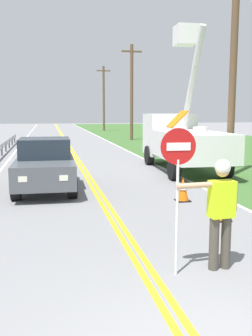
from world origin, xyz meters
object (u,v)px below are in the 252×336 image
object	(u,v)px
utility_pole_near	(233,74)
utility_pole_far	(104,97)
stop_sign_paddle	(178,169)
traffic_cone_lead	(221,207)
oncoming_sedan_nearest	(45,165)
utility_pole_mid	(132,91)
utility_bucket_truck	(181,137)
flagger_worker	(221,207)
traffic_cone_mid	(183,190)

from	to	relation	value
utility_pole_near	utility_pole_far	distance (m)	37.01
stop_sign_paddle	traffic_cone_lead	xyz separation A→B (m)	(2.06, 2.70, -1.37)
oncoming_sedan_nearest	utility_pole_mid	distance (m)	22.77
utility_bucket_truck	utility_pole_near	distance (m)	3.55
utility_pole_far	traffic_cone_lead	world-z (taller)	utility_pole_far
utility_bucket_truck	utility_pole_far	bearing A→B (deg)	87.31
flagger_worker	traffic_cone_lead	size ratio (longest dim) A/B	2.61
flagger_worker	stop_sign_paddle	world-z (taller)	stop_sign_paddle
flagger_worker	utility_bucket_truck	world-z (taller)	utility_bucket_truck
traffic_cone_mid	flagger_worker	bearing A→B (deg)	-102.94
oncoming_sedan_nearest	stop_sign_paddle	bearing A→B (deg)	-73.93
traffic_cone_mid	utility_pole_near	bearing A→B (deg)	48.24
stop_sign_paddle	utility_pole_far	xyz separation A→B (m)	(5.47, 45.44, 2.70)
flagger_worker	traffic_cone_mid	size ratio (longest dim) A/B	2.61
flagger_worker	oncoming_sedan_nearest	xyz separation A→B (m)	(-2.83, 7.08, -0.21)
utility_pole_mid	utility_pole_near	bearing A→B (deg)	-91.08
utility_pole_near	stop_sign_paddle	bearing A→B (deg)	-121.31
flagger_worker	oncoming_sedan_nearest	size ratio (longest dim) A/B	0.44
flagger_worker	utility_pole_far	xyz separation A→B (m)	(4.70, 45.37, 3.36)
traffic_cone_lead	utility_bucket_truck	bearing A→B (deg)	77.31
flagger_worker	utility_bucket_truck	bearing A→B (deg)	73.70
oncoming_sedan_nearest	traffic_cone_mid	xyz separation A→B (m)	(3.90, -2.40, -0.50)
traffic_cone_lead	oncoming_sedan_nearest	bearing A→B (deg)	132.76
utility_bucket_truck	utility_pole_mid	distance (m)	18.13
stop_sign_paddle	utility_bucket_truck	xyz separation A→B (m)	(3.82, 10.53, -0.27)
traffic_cone_lead	utility_pole_mid	bearing A→B (deg)	82.35
utility_pole_far	traffic_cone_mid	xyz separation A→B (m)	(-3.63, -40.69, -4.07)
utility_pole_far	traffic_cone_lead	distance (m)	43.07
utility_bucket_truck	flagger_worker	bearing A→B (deg)	-106.30
utility_bucket_truck	utility_pole_far	distance (m)	35.08
utility_bucket_truck	utility_pole_mid	xyz separation A→B (m)	(1.68, 17.81, 2.94)
stop_sign_paddle	traffic_cone_mid	distance (m)	5.28
traffic_cone_lead	traffic_cone_mid	bearing A→B (deg)	96.06
flagger_worker	utility_pole_near	bearing A→B (deg)	62.45
stop_sign_paddle	utility_bucket_truck	world-z (taller)	utility_bucket_truck
utility_pole_mid	utility_bucket_truck	bearing A→B (deg)	-95.39
utility_pole_near	utility_bucket_truck	bearing A→B (deg)	121.90
utility_pole_mid	flagger_worker	bearing A→B (deg)	-99.52
utility_pole_near	utility_pole_mid	bearing A→B (deg)	88.92
oncoming_sedan_nearest	traffic_cone_mid	bearing A→B (deg)	-31.60
oncoming_sedan_nearest	traffic_cone_lead	xyz separation A→B (m)	(4.12, -4.46, -0.50)
utility_pole_mid	utility_pole_far	distance (m)	17.10
oncoming_sedan_nearest	traffic_cone_mid	world-z (taller)	oncoming_sedan_nearest
flagger_worker	utility_pole_mid	bearing A→B (deg)	80.48
utility_bucket_truck	traffic_cone_mid	size ratio (longest dim) A/B	9.85
oncoming_sedan_nearest	utility_pole_mid	bearing A→B (deg)	70.35
utility_bucket_truck	traffic_cone_lead	bearing A→B (deg)	-102.69
flagger_worker	utility_pole_mid	xyz separation A→B (m)	(4.74, 28.27, 3.33)
oncoming_sedan_nearest	utility_bucket_truck	bearing A→B (deg)	29.86
utility_bucket_truck	oncoming_sedan_nearest	world-z (taller)	utility_bucket_truck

